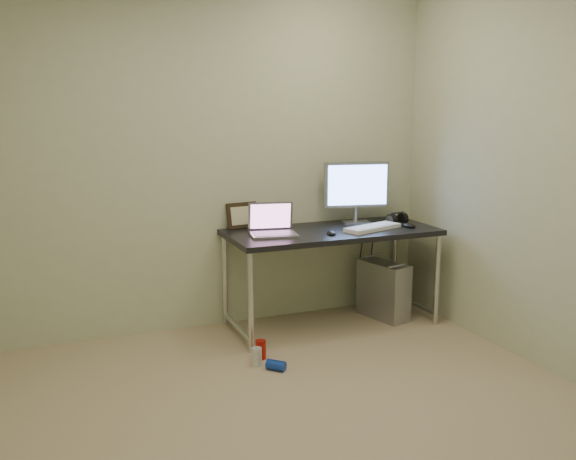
# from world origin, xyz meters

# --- Properties ---
(floor) EXTENTS (3.50, 3.50, 0.00)m
(floor) POSITION_xyz_m (0.00, 0.00, 0.00)
(floor) COLOR tan
(floor) RESTS_ON ground
(wall_back) EXTENTS (3.50, 0.02, 2.50)m
(wall_back) POSITION_xyz_m (0.00, 1.75, 1.25)
(wall_back) COLOR beige
(wall_back) RESTS_ON ground
(wall_right) EXTENTS (0.02, 3.50, 2.50)m
(wall_right) POSITION_xyz_m (1.75, 0.00, 1.25)
(wall_right) COLOR beige
(wall_right) RESTS_ON ground
(desk) EXTENTS (1.59, 0.70, 0.75)m
(desk) POSITION_xyz_m (0.84, 1.40, 0.67)
(desk) COLOR black
(desk) RESTS_ON ground
(tower_computer) EXTENTS (0.29, 0.47, 0.48)m
(tower_computer) POSITION_xyz_m (1.30, 1.39, 0.23)
(tower_computer) COLOR #A4A4A8
(tower_computer) RESTS_ON ground
(cable_a) EXTENTS (0.01, 0.16, 0.69)m
(cable_a) POSITION_xyz_m (1.25, 1.70, 0.40)
(cable_a) COLOR black
(cable_a) RESTS_ON ground
(cable_b) EXTENTS (0.02, 0.11, 0.71)m
(cable_b) POSITION_xyz_m (1.34, 1.68, 0.38)
(cable_b) COLOR black
(cable_b) RESTS_ON ground
(can_red) EXTENTS (0.08, 0.08, 0.13)m
(can_red) POSITION_xyz_m (0.10, 0.96, 0.06)
(can_red) COLOR #AB130B
(can_red) RESTS_ON ground
(can_white) EXTENTS (0.08, 0.08, 0.12)m
(can_white) POSITION_xyz_m (0.04, 0.86, 0.06)
(can_white) COLOR silver
(can_white) RESTS_ON ground
(can_blue) EXTENTS (0.13, 0.14, 0.07)m
(can_blue) POSITION_xyz_m (0.13, 0.74, 0.03)
(can_blue) COLOR #1234A7
(can_blue) RESTS_ON ground
(laptop) EXTENTS (0.37, 0.33, 0.23)m
(laptop) POSITION_xyz_m (0.36, 1.41, 0.80)
(laptop) COLOR #A8A7AE
(laptop) RESTS_ON desk
(monitor) EXTENTS (0.52, 0.19, 0.49)m
(monitor) POSITION_xyz_m (1.13, 1.56, 1.04)
(monitor) COLOR #A8A7AE
(monitor) RESTS_ON desk
(keyboard) EXTENTS (0.51, 0.30, 0.03)m
(keyboard) POSITION_xyz_m (1.13, 1.29, 0.76)
(keyboard) COLOR white
(keyboard) RESTS_ON desk
(mouse_right) EXTENTS (0.10, 0.14, 0.04)m
(mouse_right) POSITION_xyz_m (1.44, 1.27, 0.77)
(mouse_right) COLOR black
(mouse_right) RESTS_ON desk
(mouse_left) EXTENTS (0.08, 0.11, 0.03)m
(mouse_left) POSITION_xyz_m (0.75, 1.24, 0.77)
(mouse_left) COLOR black
(mouse_left) RESTS_ON desk
(headphones) EXTENTS (0.17, 0.10, 0.11)m
(headphones) POSITION_xyz_m (1.45, 1.47, 0.78)
(headphones) COLOR black
(headphones) RESTS_ON desk
(picture_frame) EXTENTS (0.25, 0.10, 0.20)m
(picture_frame) POSITION_xyz_m (0.23, 1.73, 0.85)
(picture_frame) COLOR black
(picture_frame) RESTS_ON desk
(webcam) EXTENTS (0.05, 0.04, 0.12)m
(webcam) POSITION_xyz_m (0.40, 1.69, 0.84)
(webcam) COLOR silver
(webcam) RESTS_ON desk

